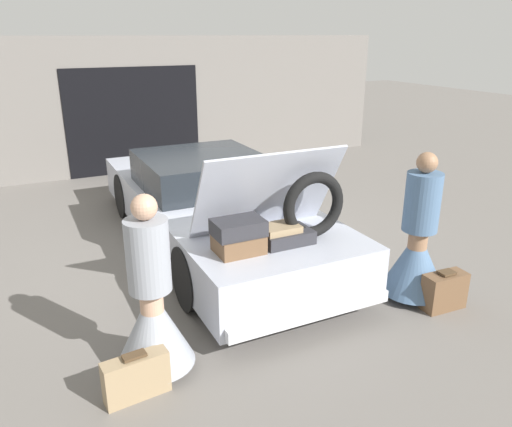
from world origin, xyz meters
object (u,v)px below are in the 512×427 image
(car, at_px, (211,205))
(person_left, at_px, (153,312))
(person_right, at_px, (417,249))
(suitcase_beside_left_person, at_px, (136,377))
(suitcase_beside_right_person, at_px, (444,291))

(car, height_order, person_left, car)
(person_right, bearing_deg, suitcase_beside_left_person, 102.22)
(person_left, relative_size, suitcase_beside_left_person, 2.98)
(suitcase_beside_right_person, bearing_deg, suitcase_beside_left_person, 179.12)
(person_left, bearing_deg, suitcase_beside_left_person, -37.03)
(car, relative_size, suitcase_beside_right_person, 10.92)
(car, relative_size, suitcase_beside_left_person, 9.74)
(person_right, distance_m, suitcase_beside_left_person, 3.25)
(suitcase_beside_left_person, relative_size, suitcase_beside_right_person, 1.12)
(suitcase_beside_right_person, bearing_deg, person_right, 109.63)
(suitcase_beside_right_person, bearing_deg, car, 119.95)
(suitcase_beside_left_person, bearing_deg, car, 57.81)
(person_right, bearing_deg, person_left, 97.09)
(suitcase_beside_left_person, xyz_separation_m, suitcase_beside_right_person, (3.33, -0.05, 0.02))
(person_left, xyz_separation_m, suitcase_beside_left_person, (-0.24, -0.29, -0.39))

